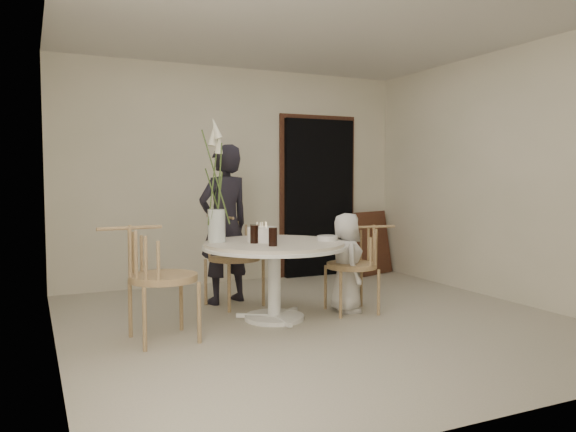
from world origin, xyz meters
name	(u,v)px	position (x,y,z in m)	size (l,w,h in m)	color
ground	(320,322)	(0.00, 0.00, 0.00)	(4.50, 4.50, 0.00)	beige
room_shell	(321,145)	(0.00, 0.00, 1.62)	(4.50, 4.50, 4.50)	silver
doorway	(319,198)	(1.15, 2.19, 1.05)	(1.00, 0.10, 2.10)	black
door_trim	(317,193)	(1.15, 2.23, 1.11)	(1.12, 0.03, 2.22)	brown
table	(274,254)	(-0.35, 0.25, 0.62)	(1.33, 1.33, 0.73)	white
picture_frame	(373,243)	(1.87, 1.95, 0.43)	(0.65, 0.04, 0.86)	brown
chair_far	(227,247)	(-0.53, 1.08, 0.60)	(0.61, 0.64, 0.93)	tan
chair_right	(363,256)	(0.57, 0.18, 0.56)	(0.55, 0.52, 0.86)	tan
chair_left	(147,266)	(-1.57, 0.00, 0.62)	(0.60, 0.56, 0.96)	tan
girl	(225,224)	(-0.54, 1.12, 0.84)	(0.61, 0.40, 1.67)	black
boy	(346,263)	(0.42, 0.23, 0.49)	(0.48, 0.31, 0.98)	silver
birthday_cake	(262,235)	(-0.44, 0.32, 0.80)	(0.28, 0.28, 0.18)	white
cola_tumbler_a	(273,237)	(-0.46, 0.03, 0.80)	(0.07, 0.07, 0.14)	black
cola_tumbler_b	(273,237)	(-0.48, -0.03, 0.81)	(0.08, 0.08, 0.16)	black
cola_tumbler_c	(254,234)	(-0.55, 0.24, 0.81)	(0.08, 0.08, 0.17)	black
cola_tumbler_d	(254,233)	(-0.50, 0.37, 0.81)	(0.07, 0.07, 0.16)	black
plate_stack	(327,238)	(0.15, 0.14, 0.75)	(0.19, 0.19, 0.05)	white
flower_vase	(216,198)	(-0.83, 0.48, 1.13)	(0.16, 0.16, 1.15)	silver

